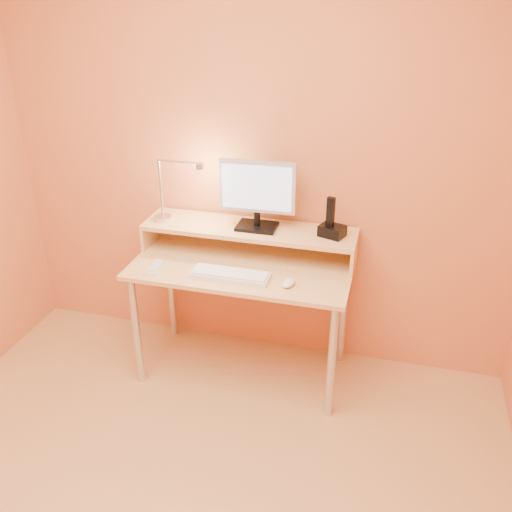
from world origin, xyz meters
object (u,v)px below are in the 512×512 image
(keyboard, at_px, (230,275))
(mouse, at_px, (289,283))
(lamp_base, at_px, (163,218))
(phone_dock, at_px, (332,231))
(monitor_panel, at_px, (257,187))
(remote_control, at_px, (155,268))

(keyboard, distance_m, mouse, 0.31)
(lamp_base, xyz_separation_m, phone_dock, (0.97, 0.03, 0.02))
(monitor_panel, xyz_separation_m, phone_dock, (0.42, -0.01, -0.21))
(keyboard, xyz_separation_m, remote_control, (-0.42, -0.02, -0.00))
(remote_control, bearing_deg, monitor_panel, 26.67)
(monitor_panel, relative_size, mouse, 4.16)
(mouse, relative_size, remote_control, 0.61)
(keyboard, bearing_deg, remote_control, -177.68)
(monitor_panel, bearing_deg, phone_dock, -3.87)
(monitor_panel, xyz_separation_m, mouse, (0.25, -0.32, -0.38))
(monitor_panel, distance_m, phone_dock, 0.47)
(phone_dock, distance_m, keyboard, 0.60)
(phone_dock, distance_m, remote_control, 0.97)
(remote_control, bearing_deg, mouse, -7.04)
(monitor_panel, height_order, keyboard, monitor_panel)
(monitor_panel, xyz_separation_m, keyboard, (-0.06, -0.31, -0.39))
(keyboard, relative_size, remote_control, 2.49)
(phone_dock, relative_size, remote_control, 0.79)
(phone_dock, bearing_deg, remote_control, -141.00)
(lamp_base, distance_m, mouse, 0.86)
(lamp_base, height_order, remote_control, lamp_base)
(monitor_panel, relative_size, keyboard, 1.01)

